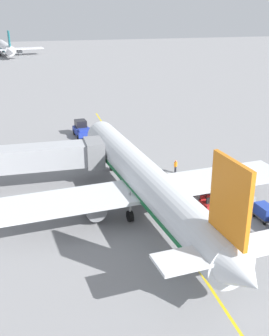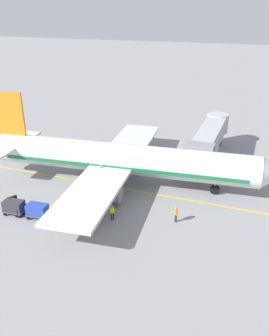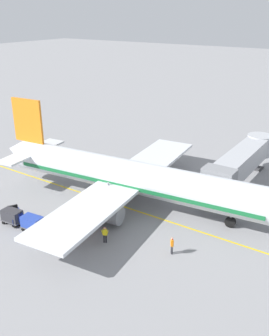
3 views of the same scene
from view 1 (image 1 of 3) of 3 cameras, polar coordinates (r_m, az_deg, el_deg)
ground_plane at (r=44.03m, az=3.04°, el=-5.15°), size 400.00×400.00×0.00m
gate_lead_in_line at (r=44.03m, az=3.04°, el=-5.15°), size 0.24×80.00×0.01m
parked_airliner at (r=41.86m, az=1.56°, el=-1.79°), size 30.39×37.35×10.63m
jet_bridge at (r=48.63m, az=-14.24°, el=1.29°), size 17.08×3.50×4.98m
pushback_tractor at (r=66.73m, az=-7.12°, el=5.21°), size 2.70×4.63×2.40m
baggage_tug_lead at (r=43.69m, az=9.65°, el=-4.63°), size 1.53×2.62×1.62m
baggage_cart_front at (r=44.58m, az=14.69°, el=-4.17°), size 1.49×2.95×1.58m
baggage_cart_second_in_train at (r=42.73m, az=17.24°, el=-5.64°), size 1.49×2.95×1.58m
ground_crew_wing_walker at (r=52.09m, az=5.59°, el=0.31°), size 0.61×0.53×1.69m
ground_crew_loader at (r=47.53m, az=10.30°, el=-2.12°), size 0.41×0.68×1.69m
distant_taxiing_airliner at (r=176.65m, az=-17.11°, el=15.34°), size 28.92×35.42×10.10m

